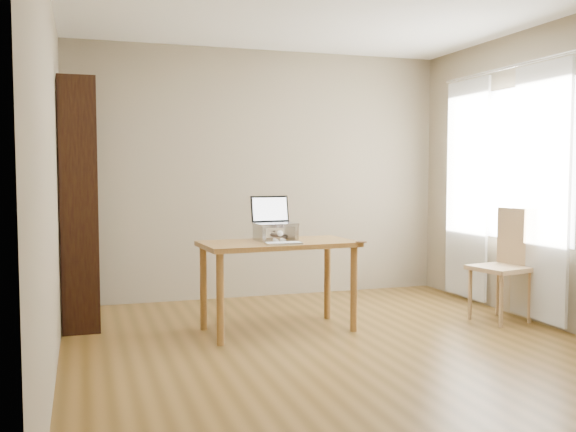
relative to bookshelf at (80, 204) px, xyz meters
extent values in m
cube|color=#553C16|center=(1.83, -1.55, -1.06)|extent=(4.00, 4.50, 0.02)
cube|color=#897C5C|center=(1.83, 0.71, 0.25)|extent=(4.00, 0.02, 2.60)
cube|color=#897C5C|center=(1.83, -3.81, 0.25)|extent=(4.00, 0.02, 2.60)
cube|color=#897C5C|center=(-0.18, -1.55, 0.25)|extent=(0.02, 4.50, 2.60)
cube|color=#897C5C|center=(3.84, -1.55, 0.25)|extent=(0.02, 4.50, 2.60)
cube|color=white|center=(3.81, -0.75, 0.35)|extent=(0.01, 1.80, 1.40)
cube|color=black|center=(-0.01, -0.43, 0.00)|extent=(0.30, 0.04, 2.10)
cube|color=black|center=(-0.01, 0.43, 0.00)|extent=(0.30, 0.04, 2.10)
cube|color=black|center=(-0.15, 0.00, 0.00)|extent=(0.02, 0.90, 2.10)
cube|color=black|center=(-0.01, 0.00, -1.02)|extent=(0.30, 0.84, 0.02)
cube|color=black|center=(0.02, 0.00, -0.85)|extent=(0.20, 0.78, 0.28)
cube|color=black|center=(-0.01, 0.00, -0.68)|extent=(0.30, 0.84, 0.03)
cube|color=black|center=(0.02, 0.00, -0.51)|extent=(0.20, 0.78, 0.28)
cube|color=black|center=(-0.01, 0.00, -0.34)|extent=(0.30, 0.84, 0.02)
cube|color=black|center=(0.02, 0.00, -0.17)|extent=(0.20, 0.78, 0.28)
cube|color=black|center=(-0.01, 0.00, 0.00)|extent=(0.30, 0.84, 0.02)
cube|color=black|center=(0.02, 0.00, 0.17)|extent=(0.20, 0.78, 0.28)
cube|color=black|center=(-0.01, 0.00, 0.34)|extent=(0.30, 0.84, 0.02)
cube|color=black|center=(0.02, 0.00, 0.51)|extent=(0.20, 0.78, 0.28)
cube|color=black|center=(-0.01, 0.00, 0.68)|extent=(0.30, 0.84, 0.02)
cube|color=black|center=(0.02, 0.00, 0.85)|extent=(0.20, 0.78, 0.28)
cube|color=black|center=(-0.01, 0.00, 1.02)|extent=(0.30, 0.84, 0.03)
cube|color=white|center=(3.75, -1.30, 0.10)|extent=(0.03, 0.70, 2.20)
cube|color=white|center=(3.75, -0.20, 0.10)|extent=(0.03, 0.70, 2.20)
cylinder|color=silver|center=(3.75, -0.75, 1.23)|extent=(0.03, 1.90, 0.03)
cube|color=brown|center=(1.56, -0.79, -0.32)|extent=(1.31, 0.72, 0.04)
cylinder|color=brown|center=(0.99, -0.53, -0.70)|extent=(0.06, 0.06, 0.71)
cylinder|color=brown|center=(2.14, -0.53, -0.70)|extent=(0.06, 0.06, 0.71)
cylinder|color=brown|center=(0.99, -1.05, -0.70)|extent=(0.06, 0.06, 0.71)
cylinder|color=brown|center=(2.14, -1.05, -0.70)|extent=(0.06, 0.06, 0.71)
cube|color=silver|center=(1.42, -0.71, -0.24)|extent=(0.03, 0.25, 0.12)
cube|color=silver|center=(1.71, -0.71, -0.24)|extent=(0.03, 0.25, 0.12)
cube|color=silver|center=(1.56, -0.71, -0.17)|extent=(0.32, 0.25, 0.01)
cube|color=silver|center=(1.56, -0.71, -0.16)|extent=(0.35, 0.26, 0.02)
cube|color=black|center=(1.56, -0.57, -0.04)|extent=(0.34, 0.07, 0.22)
cube|color=white|center=(1.56, -0.58, -0.04)|extent=(0.31, 0.06, 0.19)
cube|color=silver|center=(1.54, -1.01, -0.29)|extent=(0.30, 0.14, 0.02)
cube|color=white|center=(1.54, -1.01, -0.28)|extent=(0.28, 0.12, 0.00)
cylinder|color=brown|center=(2.19, -1.06, -0.30)|extent=(0.09, 0.09, 0.01)
ellipsoid|color=#3F3632|center=(1.56, -0.68, -0.23)|extent=(0.19, 0.42, 0.15)
ellipsoid|color=#3F3632|center=(1.56, -0.57, -0.23)|extent=(0.17, 0.18, 0.13)
ellipsoid|color=#3F3632|center=(1.56, -0.87, -0.21)|extent=(0.11, 0.11, 0.10)
ellipsoid|color=white|center=(1.56, -0.83, -0.24)|extent=(0.10, 0.10, 0.09)
sphere|color=white|center=(1.56, -0.91, -0.22)|extent=(0.05, 0.05, 0.05)
cone|color=#3F3632|center=(1.53, -0.87, -0.16)|extent=(0.04, 0.04, 0.05)
cone|color=#3F3632|center=(1.59, -0.87, -0.16)|extent=(0.04, 0.04, 0.05)
cylinder|color=white|center=(1.53, -0.88, -0.28)|extent=(0.03, 0.10, 0.03)
cylinder|color=white|center=(1.59, -0.88, -0.28)|extent=(0.03, 0.10, 0.03)
cylinder|color=#3F3632|center=(1.65, -0.55, -0.28)|extent=(0.15, 0.23, 0.03)
cube|color=tan|center=(3.53, -1.07, -0.58)|extent=(0.52, 0.52, 0.04)
cylinder|color=tan|center=(3.35, -1.25, -0.81)|extent=(0.04, 0.04, 0.47)
cylinder|color=tan|center=(3.71, -1.25, -0.81)|extent=(0.04, 0.04, 0.47)
cylinder|color=tan|center=(3.35, -0.89, -0.81)|extent=(0.04, 0.04, 0.47)
cylinder|color=tan|center=(3.71, -0.89, -0.81)|extent=(0.04, 0.04, 0.47)
cube|color=tan|center=(3.73, -1.07, -0.31)|extent=(0.12, 0.42, 0.53)
camera|label=1|loc=(0.02, -5.85, 0.28)|focal=40.00mm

